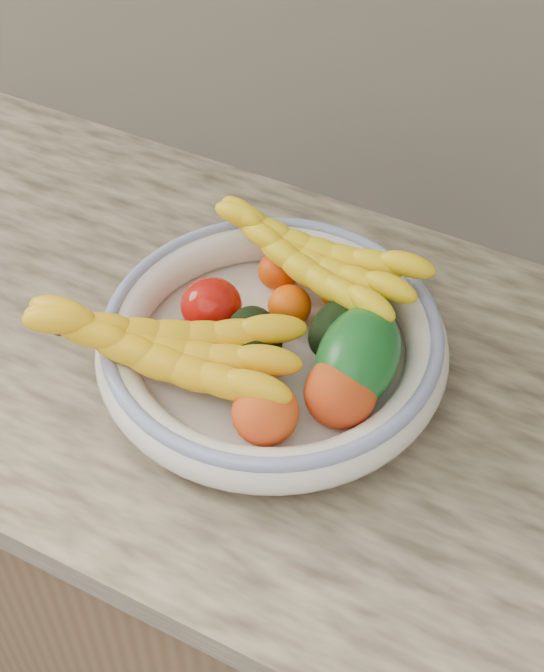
{
  "coord_description": "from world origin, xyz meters",
  "views": [
    {
      "loc": [
        0.32,
        1.04,
        1.71
      ],
      "look_at": [
        0.0,
        1.66,
        0.96
      ],
      "focal_mm": 50.0,
      "sensor_mm": 36.0,
      "label": 1
    }
  ],
  "objects_px": {
    "green_mango": "(358,358)",
    "banana_bunch_front": "(164,352)",
    "banana_bunch_back": "(312,263)",
    "fruit_bowl": "(272,343)"
  },
  "relations": [
    {
      "from": "banana_bunch_back",
      "to": "fruit_bowl",
      "type": "bearing_deg",
      "value": -81.44
    },
    {
      "from": "green_mango",
      "to": "fruit_bowl",
      "type": "bearing_deg",
      "value": 173.29
    },
    {
      "from": "fruit_bowl",
      "to": "banana_bunch_front",
      "type": "height_order",
      "value": "banana_bunch_front"
    },
    {
      "from": "banana_bunch_back",
      "to": "banana_bunch_front",
      "type": "relative_size",
      "value": 0.91
    },
    {
      "from": "green_mango",
      "to": "banana_bunch_front",
      "type": "height_order",
      "value": "green_mango"
    },
    {
      "from": "banana_bunch_back",
      "to": "banana_bunch_front",
      "type": "distance_m",
      "value": 0.21
    },
    {
      "from": "fruit_bowl",
      "to": "banana_bunch_back",
      "type": "distance_m",
      "value": 0.11
    },
    {
      "from": "fruit_bowl",
      "to": "green_mango",
      "type": "distance_m",
      "value": 0.11
    },
    {
      "from": "fruit_bowl",
      "to": "banana_bunch_back",
      "type": "relative_size",
      "value": 1.39
    },
    {
      "from": "green_mango",
      "to": "banana_bunch_front",
      "type": "xyz_separation_m",
      "value": [
        -0.18,
        -0.09,
        0.01
      ]
    }
  ]
}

